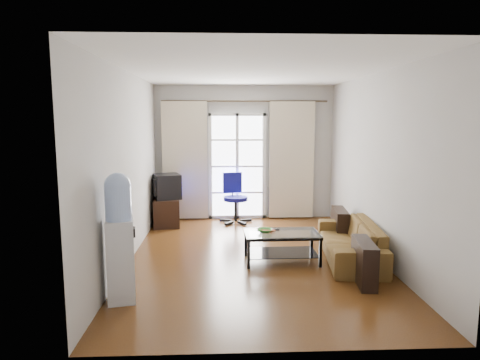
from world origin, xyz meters
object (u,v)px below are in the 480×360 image
(coffee_table, at_px, (282,243))
(water_cooler, at_px, (120,235))
(tv_stand, at_px, (167,212))
(sofa, at_px, (350,241))
(crt_tv, at_px, (166,186))
(task_chair, at_px, (235,208))

(coffee_table, xyz_separation_m, water_cooler, (-1.98, -1.27, 0.49))
(coffee_table, relative_size, tv_stand, 1.48)
(sofa, height_order, water_cooler, water_cooler)
(tv_stand, height_order, water_cooler, water_cooler)
(crt_tv, xyz_separation_m, water_cooler, (-0.07, -3.47, 0.00))
(tv_stand, bearing_deg, crt_tv, -91.50)
(task_chair, bearing_deg, tv_stand, 171.31)
(water_cooler, bearing_deg, tv_stand, 76.92)
(sofa, xyz_separation_m, coffee_table, (-1.02, -0.08, 0.00))
(water_cooler, bearing_deg, coffee_table, 20.65)
(tv_stand, height_order, crt_tv, crt_tv)
(water_cooler, bearing_deg, crt_tv, 76.89)
(coffee_table, distance_m, crt_tv, 2.96)
(tv_stand, bearing_deg, task_chair, 0.49)
(sofa, xyz_separation_m, water_cooler, (-3.00, -1.35, 0.49))
(sofa, bearing_deg, coffee_table, -78.91)
(tv_stand, distance_m, water_cooler, 3.52)
(task_chair, relative_size, water_cooler, 0.67)
(crt_tv, height_order, water_cooler, water_cooler)
(crt_tv, xyz_separation_m, task_chair, (1.32, 0.18, -0.47))
(tv_stand, xyz_separation_m, task_chair, (1.33, 0.16, 0.02))
(coffee_table, bearing_deg, crt_tv, 130.98)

